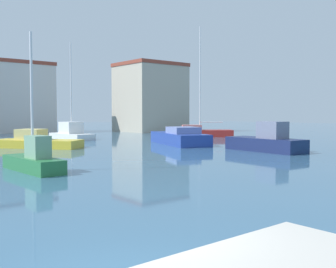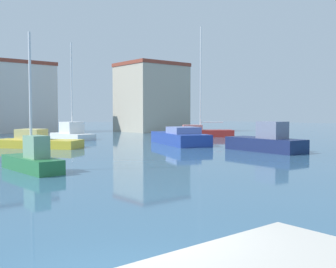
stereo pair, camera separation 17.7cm
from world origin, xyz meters
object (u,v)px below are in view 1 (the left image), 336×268
object	(u,v)px
sailboat_red_distant_north	(199,132)
sailboat_white_far_right	(71,133)
motorboat_blue_inner_mooring	(180,137)
motorboat_yellow_mid_harbor	(36,142)
motorboat_navy_behind_lamppost	(266,142)
sailboat_green_near_pier	(34,159)

from	to	relation	value
sailboat_red_distant_north	sailboat_white_far_right	distance (m)	14.04
motorboat_blue_inner_mooring	motorboat_yellow_mid_harbor	xyz separation A→B (m)	(-10.96, 4.49, -0.12)
motorboat_blue_inner_mooring	sailboat_red_distant_north	world-z (taller)	sailboat_red_distant_north
motorboat_navy_behind_lamppost	sailboat_green_near_pier	bearing A→B (deg)	177.34
sailboat_green_near_pier	sailboat_white_far_right	distance (m)	23.13
sailboat_white_far_right	motorboat_navy_behind_lamppost	bearing A→B (deg)	-76.87
sailboat_white_far_right	sailboat_green_near_pier	bearing A→B (deg)	-120.03
sailboat_white_far_right	motorboat_blue_inner_mooring	bearing A→B (deg)	-70.36
sailboat_white_far_right	motorboat_yellow_mid_harbor	bearing A→B (deg)	-131.37
motorboat_yellow_mid_harbor	sailboat_red_distant_north	bearing A→B (deg)	6.48
motorboat_yellow_mid_harbor	motorboat_navy_behind_lamppost	xyz separation A→B (m)	(11.51, -13.23, 0.22)
motorboat_yellow_mid_harbor	sailboat_white_far_right	size ratio (longest dim) A/B	0.69
motorboat_navy_behind_lamppost	sailboat_white_far_right	bearing A→B (deg)	103.13
sailboat_red_distant_north	sailboat_green_near_pier	bearing A→B (deg)	-149.10
sailboat_green_near_pier	motorboat_navy_behind_lamppost	xyz separation A→B (m)	(16.43, -0.76, 0.12)
sailboat_white_far_right	sailboat_red_distant_north	bearing A→B (deg)	-22.29
sailboat_red_distant_north	motorboat_navy_behind_lamppost	size ratio (longest dim) A/B	2.03
motorboat_yellow_mid_harbor	sailboat_red_distant_north	world-z (taller)	sailboat_red_distant_north
sailboat_green_near_pier	motorboat_navy_behind_lamppost	world-z (taller)	sailboat_green_near_pier
motorboat_blue_inner_mooring	motorboat_navy_behind_lamppost	xyz separation A→B (m)	(0.55, -8.74, 0.09)
sailboat_green_near_pier	motorboat_yellow_mid_harbor	xyz separation A→B (m)	(4.92, 12.47, -0.10)
motorboat_yellow_mid_harbor	sailboat_white_far_right	world-z (taller)	sailboat_white_far_right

